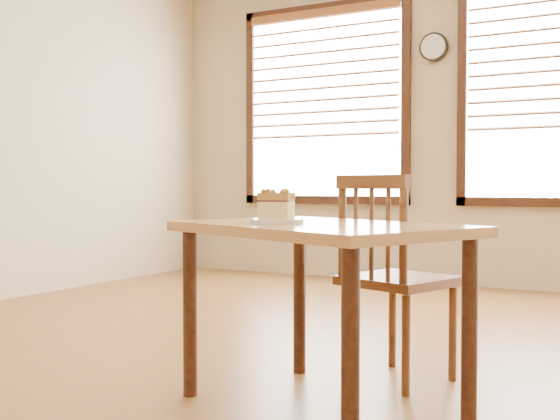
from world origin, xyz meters
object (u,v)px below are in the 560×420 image
(plate, at_px, (276,221))
(cake_slice, at_px, (276,205))
(cafe_chair_main, at_px, (393,277))
(cafe_table_main, at_px, (320,251))
(wall_clock, at_px, (434,47))

(plate, xyz_separation_m, cake_slice, (-0.00, 0.00, 0.07))
(cafe_chair_main, distance_m, cake_slice, 0.74)
(cafe_table_main, distance_m, plate, 0.21)
(cafe_chair_main, bearing_deg, plate, 83.72)
(wall_clock, distance_m, plate, 4.07)
(cafe_chair_main, height_order, plate, cafe_chair_main)
(plate, bearing_deg, cafe_table_main, 21.36)
(wall_clock, relative_size, cafe_chair_main, 0.27)
(wall_clock, xyz_separation_m, cafe_chair_main, (0.79, -3.19, -1.67))
(cake_slice, bearing_deg, plate, -31.14)
(wall_clock, height_order, cafe_chair_main, wall_clock)
(cafe_table_main, height_order, cake_slice, cake_slice)
(cafe_chair_main, relative_size, plate, 4.38)
(wall_clock, bearing_deg, cake_slice, -82.27)
(plate, relative_size, cake_slice, 1.45)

